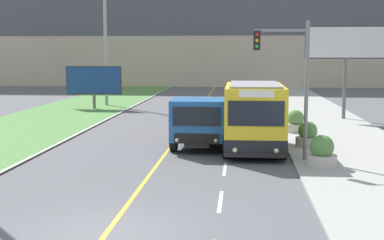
% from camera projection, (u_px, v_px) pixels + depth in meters
% --- Properties ---
extents(ground_plane, '(300.00, 300.00, 0.00)m').
position_uv_depth(ground_plane, '(106.00, 234.00, 13.38)').
color(ground_plane, '#56565B').
extents(lane_marking_centre, '(2.88, 140.00, 0.01)m').
position_uv_depth(lane_marking_centre, '(126.00, 221.00, 14.40)').
color(lane_marking_centre, gold).
rests_on(lane_marking_centre, ground_plane).
extents(apartment_block_background, '(80.00, 8.04, 19.06)m').
position_uv_depth(apartment_block_background, '(217.00, 15.00, 72.52)').
color(apartment_block_background, '#BCAD93').
rests_on(apartment_block_background, ground_plane).
extents(city_bus, '(2.72, 5.51, 3.13)m').
position_uv_depth(city_bus, '(254.00, 118.00, 24.15)').
color(city_bus, yellow).
rests_on(city_bus, ground_plane).
extents(dump_truck, '(2.55, 7.01, 2.39)m').
position_uv_depth(dump_truck, '(200.00, 122.00, 25.43)').
color(dump_truck, black).
rests_on(dump_truck, ground_plane).
extents(car_distant, '(1.80, 4.30, 1.45)m').
position_uv_depth(car_distant, '(244.00, 98.00, 44.56)').
color(car_distant, silver).
rests_on(car_distant, ground_plane).
extents(utility_pole_far, '(1.80, 0.28, 10.51)m').
position_uv_depth(utility_pole_far, '(105.00, 43.00, 45.18)').
color(utility_pole_far, '#9E9E99').
rests_on(utility_pole_far, ground_plane).
extents(traffic_light_mast, '(2.28, 0.32, 5.80)m').
position_uv_depth(traffic_light_mast, '(291.00, 72.00, 21.94)').
color(traffic_light_mast, slate).
rests_on(traffic_light_mast, ground_plane).
extents(billboard_large, '(5.40, 0.24, 6.26)m').
position_uv_depth(billboard_large, '(346.00, 46.00, 35.45)').
color(billboard_large, '#59595B').
rests_on(billboard_large, ground_plane).
extents(billboard_small, '(4.49, 0.24, 3.43)m').
position_uv_depth(billboard_small, '(94.00, 81.00, 42.69)').
color(billboard_small, '#59595B').
rests_on(billboard_small, ground_plane).
extents(planter_round_near, '(1.17, 1.17, 1.24)m').
position_uv_depth(planter_round_near, '(322.00, 153.00, 20.88)').
color(planter_round_near, '#B7B2A8').
rests_on(planter_round_near, sidewalk_right).
extents(planter_round_second, '(1.13, 1.13, 1.19)m').
position_uv_depth(planter_round_second, '(308.00, 135.00, 25.36)').
color(planter_round_second, '#B7B2A8').
rests_on(planter_round_second, sidewalk_right).
extents(planter_round_third, '(1.17, 1.17, 1.25)m').
position_uv_depth(planter_round_third, '(295.00, 122.00, 29.84)').
color(planter_round_third, '#B7B2A8').
rests_on(planter_round_third, sidewalk_right).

